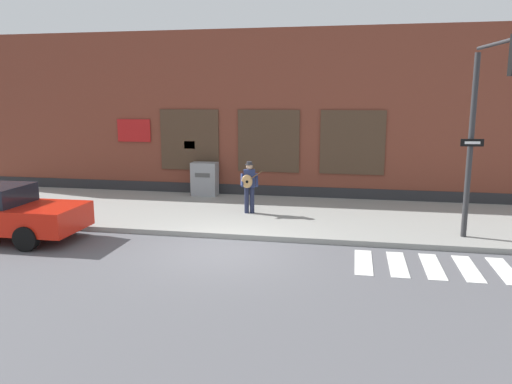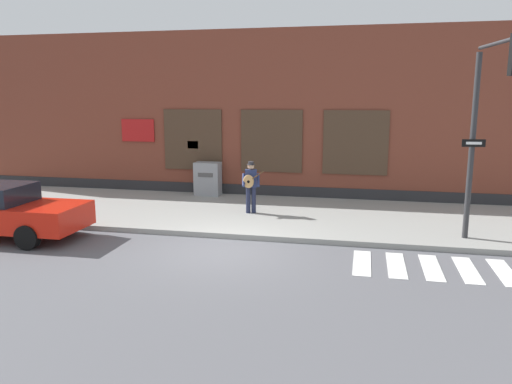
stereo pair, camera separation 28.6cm
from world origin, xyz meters
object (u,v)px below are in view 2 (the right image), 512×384
Objects in this scene: red_car at (3,211)px; busker at (251,184)px; traffic_light at (489,108)px; utility_box at (208,179)px.

red_car is 7.40m from busker.
traffic_light is (6.51, -2.64, 2.55)m from busker.
busker is (6.33, 3.82, 0.36)m from red_car.
traffic_light reaches higher than busker.
utility_box is at bearing 58.25° from red_car.
red_car is 2.69× the size of busker.
traffic_light is 3.95× the size of utility_box.
red_car is 7.61m from utility_box.
red_car is at bearing -121.75° from utility_box.
utility_box is at bearing 131.21° from busker.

